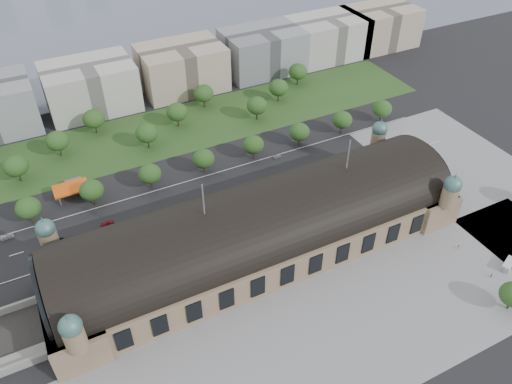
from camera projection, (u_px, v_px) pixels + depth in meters
name	position (u px, v px, depth m)	size (l,w,h in m)	color
ground	(260.00, 250.00, 182.95)	(900.00, 900.00, 0.00)	black
station	(260.00, 229.00, 176.48)	(150.00, 48.40, 44.30)	#8E7658
plaza_south	(352.00, 330.00, 155.96)	(190.00, 48.00, 0.12)	gray
plaza_east	(468.00, 174.00, 219.04)	(56.00, 100.00, 0.12)	gray
road_slab	(173.00, 206.00, 202.28)	(260.00, 26.00, 0.10)	black
grass_belt	(145.00, 137.00, 242.15)	(300.00, 45.00, 0.10)	#2A4E1F
petrol_station	(73.00, 186.00, 207.45)	(14.00, 13.00, 5.05)	#ED540D
lake	(86.00, 5.00, 389.47)	(700.00, 320.00, 0.08)	slate
office_3	(90.00, 87.00, 257.05)	(45.00, 32.00, 24.00)	beige
office_4	(182.00, 68.00, 274.57)	(45.00, 32.00, 24.00)	#B4A18D
office_5	(262.00, 51.00, 292.09)	(45.00, 32.00, 24.00)	gray
office_6	(327.00, 37.00, 307.85)	(45.00, 32.00, 24.00)	beige
office_7	(379.00, 27.00, 321.86)	(45.00, 32.00, 24.00)	#B4A18D
tree_row_2	(28.00, 208.00, 189.78)	(9.60, 9.60, 11.52)	#2D2116
tree_row_3	(92.00, 190.00, 198.19)	(9.60, 9.60, 11.52)	#2D2116
tree_row_4	(150.00, 174.00, 206.60)	(9.60, 9.60, 11.52)	#2D2116
tree_row_5	(204.00, 159.00, 215.00)	(9.60, 9.60, 11.52)	#2D2116
tree_row_6	(253.00, 145.00, 223.41)	(9.60, 9.60, 11.52)	#2D2116
tree_row_7	(299.00, 132.00, 231.82)	(9.60, 9.60, 11.52)	#2D2116
tree_row_8	(342.00, 120.00, 240.23)	(9.60, 9.60, 11.52)	#2D2116
tree_row_9	(382.00, 109.00, 248.63)	(9.60, 9.60, 11.52)	#2D2116
tree_belt_3	(16.00, 166.00, 209.83)	(10.40, 10.40, 12.48)	#2D2116
tree_belt_4	(57.00, 141.00, 224.80)	(10.40, 10.40, 12.48)	#2D2116
tree_belt_5	(94.00, 119.00, 239.77)	(10.40, 10.40, 12.48)	#2D2116
tree_belt_6	(147.00, 133.00, 229.80)	(10.40, 10.40, 12.48)	#2D2116
tree_belt_7	(177.00, 112.00, 244.77)	(10.40, 10.40, 12.48)	#2D2116
tree_belt_8	(204.00, 93.00, 259.74)	(10.40, 10.40, 12.48)	#2D2116
tree_belt_9	(257.00, 106.00, 249.77)	(10.40, 10.40, 12.48)	#2D2116
tree_belt_10	(279.00, 88.00, 264.74)	(10.40, 10.40, 12.48)	#2D2116
tree_belt_11	(298.00, 72.00, 279.71)	(10.40, 10.40, 12.48)	#2D2116
traffic_car_1	(7.00, 237.00, 187.05)	(1.65, 4.73, 1.56)	gray
traffic_car_2	(57.00, 242.00, 184.75)	(2.72, 5.90, 1.64)	black
traffic_car_3	(107.00, 223.00, 193.03)	(2.00, 4.91, 1.43)	maroon
traffic_car_4	(234.00, 189.00, 209.39)	(1.69, 4.20, 1.43)	#1A224A
traffic_car_5	(277.00, 156.00, 228.21)	(1.37, 3.94, 1.30)	slate
traffic_car_6	(351.00, 154.00, 229.48)	(2.31, 5.01, 1.39)	white
parked_car_0	(42.00, 270.00, 174.35)	(1.50, 4.30, 1.42)	black
parked_car_1	(102.00, 250.00, 181.62)	(2.68, 5.80, 1.61)	maroon
parked_car_2	(58.00, 269.00, 174.68)	(2.31, 5.68, 1.65)	#211C4E
parked_car_3	(82.00, 265.00, 176.14)	(1.67, 4.15, 1.41)	slate
parked_car_4	(149.00, 243.00, 184.67)	(1.43, 4.10, 1.35)	silver
parked_car_5	(110.00, 250.00, 181.95)	(2.36, 5.12, 1.42)	gray
parked_car_6	(177.00, 226.00, 191.78)	(2.18, 5.35, 1.55)	black
bus_west	(200.00, 213.00, 196.21)	(2.84, 12.14, 3.38)	#B01E1C
bus_mid	(225.00, 196.00, 204.21)	(2.79, 11.93, 3.32)	silver
bus_east	(297.00, 174.00, 216.40)	(2.46, 10.53, 2.93)	beige
van_south	(508.00, 265.00, 175.04)	(7.24, 5.10, 2.92)	silver
pedestrian_0	(458.00, 247.00, 182.80)	(0.84, 0.48, 1.71)	gray
pedestrian_1	(491.00, 275.00, 172.21)	(0.60, 0.39, 1.64)	gray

